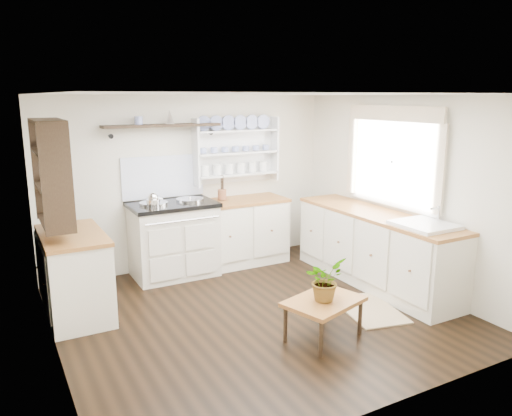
{
  "coord_description": "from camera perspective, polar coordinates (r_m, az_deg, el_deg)",
  "views": [
    {
      "loc": [
        -2.39,
        -4.36,
        2.28
      ],
      "look_at": [
        0.11,
        0.25,
        1.1
      ],
      "focal_mm": 35.0,
      "sensor_mm": 36.0,
      "label": 1
    }
  ],
  "objects": [
    {
      "name": "kettle",
      "position": [
        6.19,
        -11.67,
        0.75
      ],
      "size": [
        0.16,
        0.16,
        0.2
      ],
      "primitive_type": null,
      "color": "silver",
      "rests_on": "aga_cooker"
    },
    {
      "name": "right_cabinets",
      "position": [
        6.32,
        13.44,
        -4.42
      ],
      "size": [
        0.62,
        2.43,
        0.9
      ],
      "color": "beige",
      "rests_on": "floor"
    },
    {
      "name": "utensil_crock",
      "position": [
        6.77,
        -3.9,
        1.54
      ],
      "size": [
        0.12,
        0.12,
        0.14
      ],
      "primitive_type": "cylinder",
      "color": "brown",
      "rests_on": "back_cabinets"
    },
    {
      "name": "aga_cooker",
      "position": [
        6.51,
        -9.41,
        -3.46
      ],
      "size": [
        1.08,
        0.75,
        0.99
      ],
      "color": "beige",
      "rests_on": "floor"
    },
    {
      "name": "wall_back",
      "position": [
        6.8,
        -7.52,
        2.99
      ],
      "size": [
        4.0,
        0.02,
        2.3
      ],
      "primitive_type": "cube",
      "color": "beige",
      "rests_on": "ground"
    },
    {
      "name": "wall_left",
      "position": [
        4.52,
        -22.62,
        -2.79
      ],
      "size": [
        0.02,
        3.8,
        2.3
      ],
      "primitive_type": "cube",
      "color": "beige",
      "rests_on": "ground"
    },
    {
      "name": "floor",
      "position": [
        5.47,
        0.21,
        -11.95
      ],
      "size": [
        4.0,
        3.8,
        0.01
      ],
      "primitive_type": "cube",
      "color": "black",
      "rests_on": "ground"
    },
    {
      "name": "left_cabinets",
      "position": [
        5.61,
        -20.0,
        -7.05
      ],
      "size": [
        0.62,
        1.13,
        0.9
      ],
      "color": "beige",
      "rests_on": "floor"
    },
    {
      "name": "ceiling",
      "position": [
        4.98,
        0.23,
        12.9
      ],
      "size": [
        4.0,
        3.8,
        0.01
      ],
      "primitive_type": "cube",
      "color": "white",
      "rests_on": "wall_back"
    },
    {
      "name": "center_table",
      "position": [
        4.87,
        7.76,
        -10.84
      ],
      "size": [
        0.84,
        0.71,
        0.39
      ],
      "rotation": [
        0.0,
        0.0,
        0.3
      ],
      "color": "brown",
      "rests_on": "floor"
    },
    {
      "name": "potted_plant",
      "position": [
        4.77,
        7.85,
        -8.1
      ],
      "size": [
        0.46,
        0.43,
        0.41
      ],
      "primitive_type": "imported",
      "rotation": [
        0.0,
        0.0,
        0.4
      ],
      "color": "#3F7233",
      "rests_on": "center_table"
    },
    {
      "name": "high_shelf",
      "position": [
        6.46,
        -10.66,
        9.16
      ],
      "size": [
        1.5,
        0.29,
        0.16
      ],
      "color": "black",
      "rests_on": "wall_back"
    },
    {
      "name": "left_shelving",
      "position": [
        5.34,
        -22.36,
        3.86
      ],
      "size": [
        0.28,
        0.8,
        1.05
      ],
      "primitive_type": "cube",
      "color": "black",
      "rests_on": "wall_left"
    },
    {
      "name": "window",
      "position": [
        6.3,
        15.35,
        5.7
      ],
      "size": [
        0.08,
        1.55,
        1.22
      ],
      "color": "white",
      "rests_on": "wall_right"
    },
    {
      "name": "back_cabinets",
      "position": [
        6.91,
        -1.81,
        -2.6
      ],
      "size": [
        1.27,
        0.63,
        0.9
      ],
      "color": "beige",
      "rests_on": "floor"
    },
    {
      "name": "floor_rug",
      "position": [
        5.68,
        12.83,
        -11.26
      ],
      "size": [
        0.72,
        0.95,
        0.02
      ],
      "primitive_type": "cube",
      "rotation": [
        0.0,
        0.0,
        -0.21
      ],
      "color": "#938756",
      "rests_on": "floor"
    },
    {
      "name": "wall_right",
      "position": [
        6.29,
        16.41,
        1.8
      ],
      "size": [
        0.02,
        3.8,
        2.3
      ],
      "primitive_type": "cube",
      "color": "beige",
      "rests_on": "ground"
    },
    {
      "name": "plate_rack",
      "position": [
        6.97,
        -2.48,
        6.68
      ],
      "size": [
        1.2,
        0.22,
        0.9
      ],
      "color": "white",
      "rests_on": "wall_back"
    },
    {
      "name": "belfast_sink",
      "position": [
        5.72,
        18.62,
        -3.0
      ],
      "size": [
        0.55,
        0.6,
        0.45
      ],
      "color": "white",
      "rests_on": "right_cabinets"
    }
  ]
}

